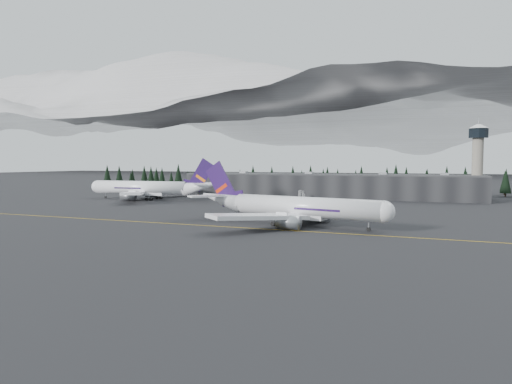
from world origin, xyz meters
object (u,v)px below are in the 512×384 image
at_px(jet_main, 288,207).
at_px(gse_vehicle_b, 304,198).
at_px(jet_parked, 151,188).
at_px(control_tower, 478,153).
at_px(terminal, 327,185).
at_px(gse_vehicle_a, 300,198).

relative_size(jet_main, gse_vehicle_b, 14.25).
relative_size(jet_parked, gse_vehicle_b, 15.57).
relative_size(control_tower, gse_vehicle_b, 8.17).
distance_m(jet_main, jet_parked, 111.96).
relative_size(terminal, jet_main, 2.43).
distance_m(control_tower, jet_parked, 164.05).
distance_m(control_tower, jet_main, 134.04).
bearing_deg(terminal, gse_vehicle_a, -113.16).
xyz_separation_m(jet_main, jet_parked, (-92.95, 62.41, 0.45)).
height_order(jet_main, jet_parked, jet_parked).
xyz_separation_m(jet_main, gse_vehicle_b, (-20.94, 91.03, -4.72)).
bearing_deg(control_tower, gse_vehicle_a, -164.10).
bearing_deg(control_tower, jet_main, -116.98).
bearing_deg(terminal, gse_vehicle_b, -104.32).
distance_m(terminal, control_tower, 76.98).
xyz_separation_m(terminal, jet_parked, (-78.23, -52.96, -0.34)).
bearing_deg(jet_parked, gse_vehicle_a, -159.51).
relative_size(jet_parked, gse_vehicle_a, 15.37).
bearing_deg(gse_vehicle_b, terminal, 162.00).
bearing_deg(gse_vehicle_b, jet_parked, -72.01).
relative_size(terminal, gse_vehicle_a, 34.21).
height_order(control_tower, jet_parked, control_tower).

